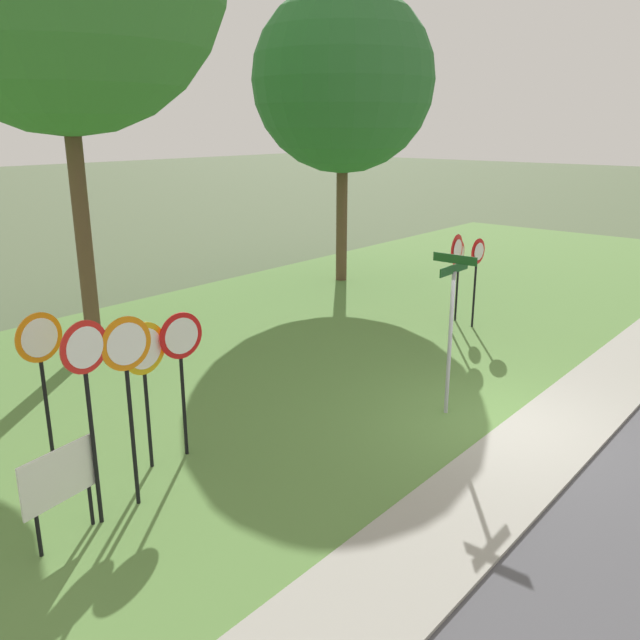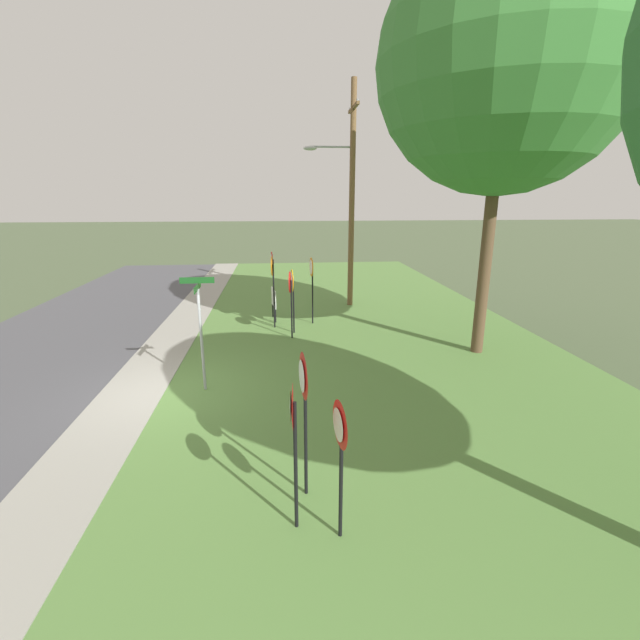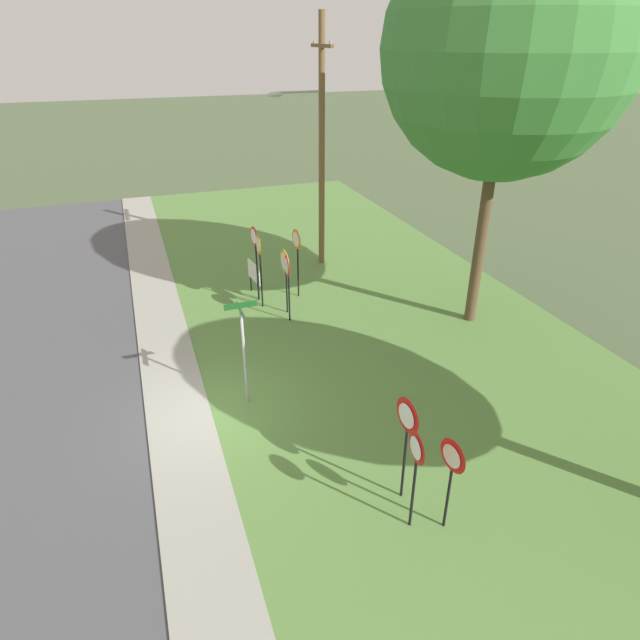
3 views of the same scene
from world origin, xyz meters
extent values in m
plane|color=#4C5B3D|center=(0.00, 0.00, 0.00)|extent=(160.00, 160.00, 0.00)
cube|color=#99968C|center=(0.00, -0.80, 0.03)|extent=(44.00, 1.60, 0.06)
cube|color=#567F3D|center=(0.00, 6.00, 0.02)|extent=(44.00, 12.00, 0.04)
cylinder|color=black|center=(-5.93, 4.20, 1.16)|extent=(0.06, 0.06, 2.25)
cylinder|color=orange|center=(-5.93, 4.16, 2.24)|extent=(0.70, 0.09, 0.70)
cylinder|color=white|center=(-5.93, 4.14, 2.24)|extent=(0.55, 0.06, 0.55)
cylinder|color=black|center=(-4.19, 3.34, 1.05)|extent=(0.06, 0.06, 2.02)
cylinder|color=red|center=(-4.19, 3.30, 2.01)|extent=(0.71, 0.11, 0.72)
cylinder|color=white|center=(-4.19, 3.29, 2.01)|extent=(0.56, 0.08, 0.56)
cylinder|color=black|center=(-6.10, 2.73, 1.28)|extent=(0.06, 0.06, 2.48)
cylinder|color=red|center=(-6.10, 2.69, 2.47)|extent=(0.66, 0.09, 0.66)
cylinder|color=white|center=(-6.10, 2.67, 2.47)|extent=(0.52, 0.06, 0.52)
cylinder|color=black|center=(-4.79, 3.44, 1.02)|extent=(0.06, 0.06, 1.96)
cylinder|color=gold|center=(-4.79, 3.39, 1.95)|extent=(0.78, 0.08, 0.78)
cylinder|color=white|center=(-4.79, 3.38, 1.95)|extent=(0.61, 0.05, 0.61)
cylinder|color=black|center=(-5.52, 2.74, 1.23)|extent=(0.06, 0.06, 2.37)
cylinder|color=orange|center=(-5.52, 2.70, 2.36)|extent=(0.71, 0.06, 0.71)
cylinder|color=white|center=(-5.52, 2.68, 2.36)|extent=(0.56, 0.04, 0.56)
cylinder|color=black|center=(5.11, 3.73, 0.97)|extent=(0.06, 0.06, 1.86)
cone|color=red|center=(5.11, 3.69, 1.83)|extent=(0.68, 0.14, 0.68)
cone|color=silver|center=(5.11, 3.67, 1.83)|extent=(0.46, 0.09, 0.46)
cylinder|color=black|center=(4.87, 3.11, 1.06)|extent=(0.06, 0.06, 2.03)
cone|color=red|center=(4.87, 3.07, 2.01)|extent=(0.65, 0.06, 0.65)
cone|color=white|center=(4.87, 3.05, 2.01)|extent=(0.44, 0.04, 0.44)
cylinder|color=black|center=(4.12, 3.30, 1.13)|extent=(0.06, 0.06, 2.17)
cone|color=red|center=(4.12, 3.26, 2.14)|extent=(0.75, 0.12, 0.75)
cone|color=white|center=(4.12, 3.24, 2.14)|extent=(0.51, 0.07, 0.51)
cylinder|color=#9EA0A8|center=(-0.19, 0.99, 1.33)|extent=(0.07, 0.07, 2.57)
cylinder|color=#9EA0A8|center=(-0.19, 0.99, 2.63)|extent=(0.09, 0.09, 0.03)
cube|color=#19511E|center=(-0.19, 0.99, 2.69)|extent=(0.96, 0.03, 0.15)
cube|color=#19511E|center=(-0.19, 0.99, 2.86)|extent=(0.03, 0.82, 0.15)
cylinder|color=brown|center=(-8.80, 6.13, 4.70)|extent=(0.24, 0.24, 9.32)
cube|color=brown|center=(-8.80, 6.13, 8.24)|extent=(2.10, 0.12, 0.12)
cylinder|color=gray|center=(-9.65, 6.13, 8.34)|extent=(0.09, 0.09, 0.10)
cylinder|color=gray|center=(-7.95, 6.13, 8.34)|extent=(0.09, 0.09, 0.10)
cylinder|color=#9EA0A8|center=(-8.80, 5.24, 6.75)|extent=(0.08, 1.78, 0.08)
ellipsoid|color=#B7B7BC|center=(-8.80, 4.35, 6.69)|extent=(0.40, 0.56, 0.18)
cylinder|color=black|center=(-6.96, 2.66, 0.32)|extent=(0.05, 0.05, 0.55)
cylinder|color=black|center=(-6.20, 2.77, 0.32)|extent=(0.05, 0.05, 0.55)
cube|color=white|center=(-6.58, 2.71, 0.94)|extent=(1.09, 0.19, 0.70)
cylinder|color=brown|center=(-2.25, 9.13, 3.27)|extent=(0.36, 0.36, 6.47)
sphere|color=#3D7F38|center=(-2.25, 9.13, 8.24)|extent=(6.96, 6.96, 6.96)
camera|label=1|loc=(-9.96, -4.27, 5.03)|focal=36.78mm
camera|label=2|loc=(10.31, 2.94, 4.78)|focal=24.54mm
camera|label=3|loc=(11.38, -1.07, 8.62)|focal=30.35mm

